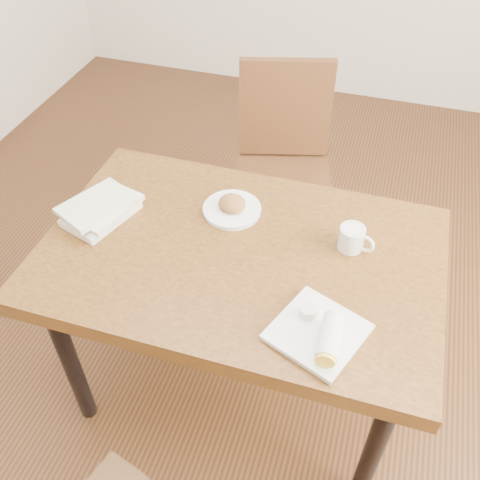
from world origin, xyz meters
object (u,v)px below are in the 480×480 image
(table, at_px, (240,270))
(plate_scone, at_px, (232,207))
(coffee_mug, at_px, (353,238))
(plate_burrito, at_px, (321,334))
(book_stack, at_px, (101,209))
(chair_far, at_px, (283,158))

(table, xyz_separation_m, plate_scone, (-0.08, 0.17, 0.10))
(coffee_mug, relative_size, plate_burrito, 0.40)
(plate_scone, height_order, book_stack, same)
(plate_scone, distance_m, coffee_mug, 0.41)
(plate_burrito, bearing_deg, coffee_mug, 86.15)
(chair_far, height_order, book_stack, chair_far)
(coffee_mug, bearing_deg, book_stack, -173.26)
(plate_scone, bearing_deg, chair_far, 87.05)
(plate_scone, height_order, plate_burrito, plate_burrito)
(table, xyz_separation_m, plate_burrito, (0.30, -0.25, 0.11))
(plate_burrito, bearing_deg, book_stack, 160.89)
(chair_far, height_order, plate_scone, chair_far)
(coffee_mug, distance_m, book_stack, 0.82)
(table, relative_size, plate_burrito, 4.27)
(plate_burrito, height_order, book_stack, plate_burrito)
(table, distance_m, plate_scone, 0.22)
(table, xyz_separation_m, book_stack, (-0.49, 0.02, 0.11))
(plate_scone, xyz_separation_m, plate_burrito, (0.38, -0.42, 0.00))
(table, xyz_separation_m, coffee_mug, (0.33, 0.12, 0.12))
(plate_scone, distance_m, plate_burrito, 0.57)
(chair_far, bearing_deg, book_stack, -119.13)
(coffee_mug, bearing_deg, plate_burrito, -93.85)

